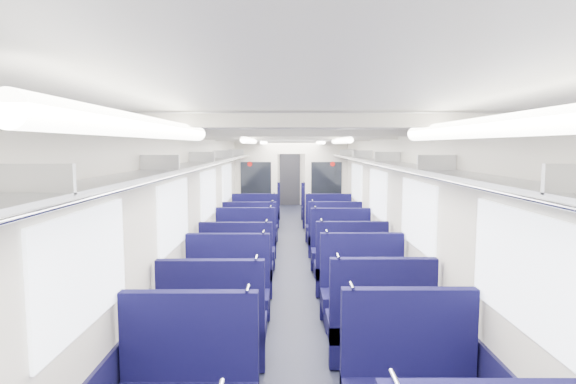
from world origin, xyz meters
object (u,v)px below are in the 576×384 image
end_door (290,178)px  seat_11 (363,297)px  seat_9 (379,329)px  seat_18 (255,228)px  seat_10 (227,298)px  seat_17 (334,239)px  seat_12 (237,272)px  seat_22 (262,209)px  seat_13 (350,271)px  seat_23 (319,209)px  seat_20 (260,215)px  seat_15 (341,254)px  bulkhead (291,185)px  seat_14 (245,253)px  seat_19 (329,229)px  seat_21 (322,215)px  seat_16 (250,240)px  seat_8 (214,332)px

end_door → seat_11: bearing=-85.9°
seat_9 → seat_18: 5.90m
seat_10 → seat_17: same height
seat_12 → seat_22: bearing=90.0°
seat_13 → seat_23: 6.63m
seat_20 → seat_10: bearing=-90.0°
seat_11 → seat_12: size_ratio=1.00×
end_door → seat_12: (-0.83, -10.44, -0.65)m
seat_15 → bulkhead: bearing=102.7°
end_door → seat_9: bearing=-86.2°
seat_13 → seat_14: bearing=144.4°
seat_23 → seat_20: bearing=-147.7°
seat_17 → seat_19: same height
seat_17 → seat_21: same height
seat_16 → seat_18: size_ratio=1.00×
bulkhead → seat_16: bearing=-108.3°
seat_12 → seat_14: size_ratio=1.00×
seat_23 → seat_8: bearing=-100.6°
end_door → seat_16: size_ratio=1.73×
seat_8 → seat_22: size_ratio=1.00×
seat_10 → seat_15: same height
seat_10 → seat_14: (0.00, 2.38, 0.00)m
end_door → seat_15: end_door is taller
bulkhead → seat_13: size_ratio=2.42×
seat_10 → seat_12: bearing=90.0°
end_door → seat_19: (0.83, -6.88, -0.65)m
seat_19 → end_door: bearing=96.9°
seat_12 → seat_18: same height
seat_18 → seat_19: bearing=-0.8°
end_door → seat_13: end_door is taller
seat_18 → seat_19: (1.66, -0.02, 0.00)m
seat_14 → seat_17: 2.02m
seat_18 → seat_23: (1.66, 3.11, 0.00)m
seat_11 → seat_13: size_ratio=1.00×
seat_11 → seat_22: bearing=102.0°
seat_11 → seat_15: (0.00, 2.27, 0.00)m
end_door → seat_10: 11.61m
seat_10 → seat_21: same height
seat_19 → seat_22: same height
bulkhead → seat_13: bearing=-80.2°
seat_16 → seat_22: same height
seat_11 → seat_17: size_ratio=1.00×
seat_18 → seat_10: bearing=-90.0°
seat_16 → seat_19: (1.66, 1.20, 0.00)m
seat_17 → seat_18: bearing=144.6°
end_door → seat_15: (0.83, -9.26, -0.65)m
seat_14 → seat_18: size_ratio=1.00×
seat_8 → seat_18: (0.00, 5.72, 0.00)m
seat_9 → seat_16: (-1.66, 4.44, 0.00)m
seat_13 → seat_15: same height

